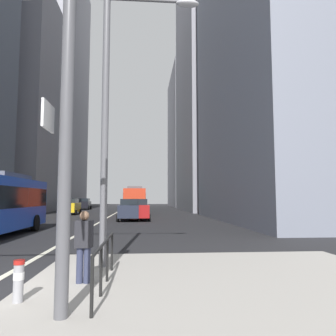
% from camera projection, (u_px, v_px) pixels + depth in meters
% --- Properties ---
extents(ground_plane, '(160.00, 160.00, 0.00)m').
position_uv_depth(ground_plane, '(99.00, 223.00, 26.65)').
color(ground_plane, black).
extents(median_island, '(9.00, 10.00, 0.15)m').
position_uv_depth(median_island, '(241.00, 301.00, 6.23)').
color(median_island, gray).
rests_on(median_island, ground).
extents(lane_centre_line, '(0.20, 80.00, 0.01)m').
position_uv_depth(lane_centre_line, '(111.00, 216.00, 36.58)').
color(lane_centre_line, beige).
rests_on(lane_centre_line, ground).
extents(office_tower_left_mid, '(12.31, 18.56, 32.32)m').
position_uv_depth(office_tower_left_mid, '(17.00, 107.00, 50.60)').
color(office_tower_left_mid, gray).
rests_on(office_tower_left_mid, ground).
extents(office_tower_left_far, '(11.40, 19.18, 52.48)m').
position_uv_depth(office_tower_left_far, '(56.00, 89.00, 72.66)').
color(office_tower_left_far, gray).
rests_on(office_tower_left_far, ground).
extents(office_tower_right_near, '(13.09, 23.29, 32.34)m').
position_uv_depth(office_tower_right_near, '(289.00, 45.00, 30.08)').
color(office_tower_right_near, slate).
rests_on(office_tower_right_near, ground).
extents(office_tower_right_mid, '(13.76, 20.99, 47.29)m').
position_uv_depth(office_tower_right_mid, '(223.00, 70.00, 55.20)').
color(office_tower_right_mid, gray).
rests_on(office_tower_right_mid, ground).
extents(office_tower_right_far, '(13.34, 21.60, 32.21)m').
position_uv_depth(office_tower_right_far, '(198.00, 140.00, 78.87)').
color(office_tower_right_far, gray).
rests_on(office_tower_right_far, ground).
extents(city_bus_red_receding, '(2.76, 10.72, 3.40)m').
position_uv_depth(city_bus_red_receding, '(135.00, 199.00, 41.39)').
color(city_bus_red_receding, red).
rests_on(city_bus_red_receding, ground).
extents(city_bus_red_distant, '(2.73, 11.14, 3.40)m').
position_uv_depth(city_bus_red_distant, '(137.00, 199.00, 59.02)').
color(city_bus_red_distant, '#198456').
rests_on(city_bus_red_distant, ground).
extents(car_oncoming_mid, '(2.08, 4.38, 1.94)m').
position_uv_depth(car_oncoming_mid, '(71.00, 206.00, 39.74)').
color(car_oncoming_mid, gold).
rests_on(car_oncoming_mid, ground).
extents(car_receding_near, '(2.20, 4.39, 1.94)m').
position_uv_depth(car_receding_near, '(138.00, 209.00, 29.28)').
color(car_receding_near, maroon).
rests_on(car_receding_near, ground).
extents(car_receding_far, '(2.17, 4.32, 1.94)m').
position_uv_depth(car_receding_far, '(130.00, 210.00, 29.09)').
color(car_receding_far, '#232838').
rests_on(car_receding_far, ground).
extents(car_oncoming_far, '(2.13, 4.08, 1.94)m').
position_uv_depth(car_oncoming_far, '(84.00, 204.00, 55.99)').
color(car_oncoming_far, black).
rests_on(car_oncoming_far, ground).
extents(street_lamp_post, '(5.50, 0.32, 8.00)m').
position_uv_depth(street_lamp_post, '(106.00, 86.00, 9.39)').
color(street_lamp_post, '#56565B').
rests_on(street_lamp_post, median_island).
extents(bollard_right, '(0.20, 0.20, 0.76)m').
position_uv_depth(bollard_right, '(19.00, 278.00, 5.94)').
color(bollard_right, '#99999E').
rests_on(bollard_right, median_island).
extents(pedestrian_railing, '(0.06, 3.44, 0.98)m').
position_uv_depth(pedestrian_railing, '(105.00, 254.00, 6.88)').
color(pedestrian_railing, black).
rests_on(pedestrian_railing, median_island).
extents(pedestrian_waiting, '(0.39, 0.25, 1.60)m').
position_uv_depth(pedestrian_waiting, '(84.00, 243.00, 7.30)').
color(pedestrian_waiting, '#2D334C').
rests_on(pedestrian_waiting, median_island).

